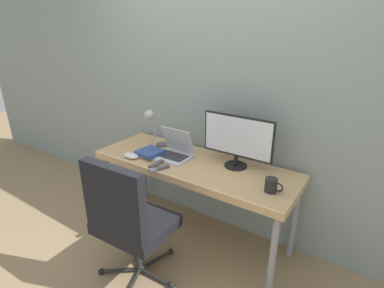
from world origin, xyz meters
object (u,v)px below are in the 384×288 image
at_px(monitor, 237,139).
at_px(game_controller, 131,156).
at_px(desk_lamp, 153,123).
at_px(book_stack, 150,153).
at_px(office_chair, 127,218).
at_px(mug, 271,185).
at_px(laptop, 174,151).

height_order(monitor, game_controller, monitor).
height_order(desk_lamp, book_stack, desk_lamp).
relative_size(monitor, office_chair, 0.58).
bearing_deg(mug, game_controller, -173.99).
bearing_deg(desk_lamp, laptop, -7.42).
bearing_deg(game_controller, mug, 6.01).
xyz_separation_m(monitor, book_stack, (-0.73, -0.24, -0.22)).
bearing_deg(monitor, book_stack, -161.72).
xyz_separation_m(laptop, mug, (0.93, -0.10, -0.00)).
height_order(monitor, mug, monitor).
bearing_deg(office_chair, mug, 35.79).
distance_m(book_stack, game_controller, 0.17).
bearing_deg(desk_lamp, monitor, 6.92).
bearing_deg(mug, office_chair, -144.21).
xyz_separation_m(desk_lamp, office_chair, (0.37, -0.73, -0.46)).
distance_m(mug, game_controller, 1.24).
relative_size(laptop, mug, 2.32).
relative_size(monitor, game_controller, 3.79).
xyz_separation_m(laptop, game_controller, (-0.30, -0.23, -0.03)).
relative_size(laptop, desk_lamp, 0.78).
xyz_separation_m(office_chair, game_controller, (-0.40, 0.47, 0.22)).
xyz_separation_m(book_stack, game_controller, (-0.12, -0.12, -0.01)).
bearing_deg(monitor, game_controller, -156.66).
relative_size(mug, game_controller, 0.83).
xyz_separation_m(laptop, desk_lamp, (-0.27, 0.03, 0.21)).
xyz_separation_m(laptop, monitor, (0.54, 0.13, 0.19)).
bearing_deg(book_stack, mug, 0.31).
distance_m(laptop, mug, 0.93).
relative_size(laptop, office_chair, 0.30).
relative_size(desk_lamp, game_controller, 2.47).
bearing_deg(desk_lamp, book_stack, -60.70).
relative_size(desk_lamp, mug, 2.96).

